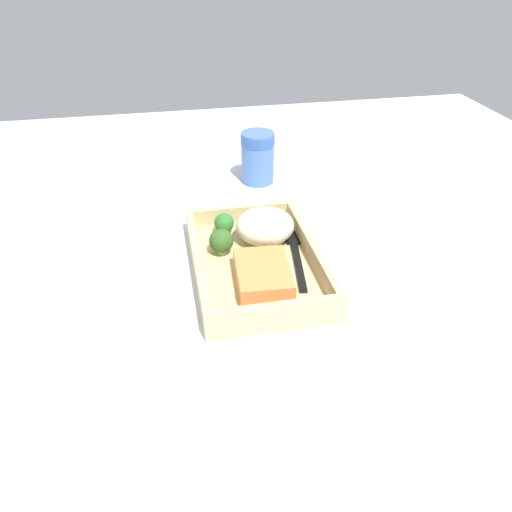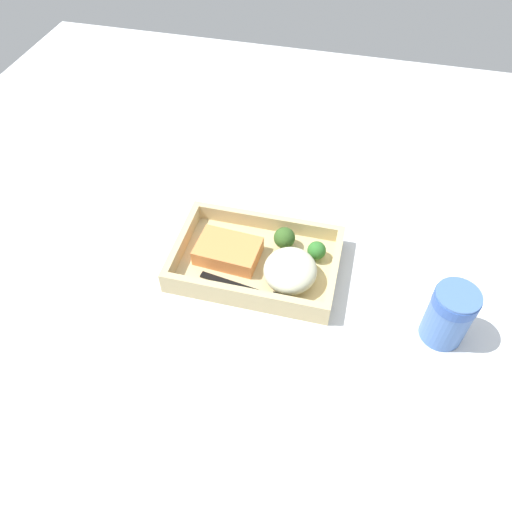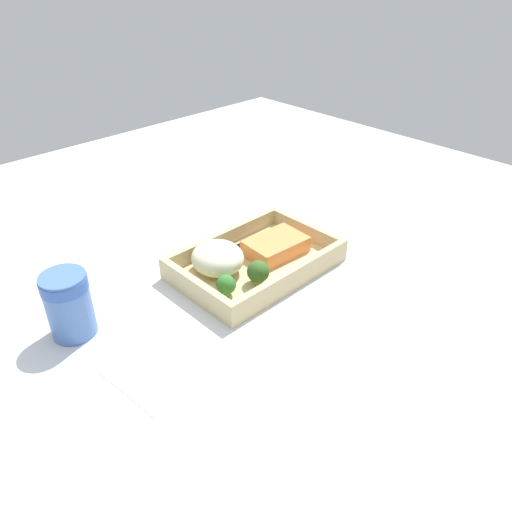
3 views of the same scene
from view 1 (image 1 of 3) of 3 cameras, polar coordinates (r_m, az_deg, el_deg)
name	(u,v)px [view 1 (image 1 of 3)]	position (r cm, az deg, el deg)	size (l,w,h in cm)	color
ground_plane	(256,277)	(74.93, 0.00, -2.36)	(160.00, 160.00, 2.00)	silver
takeout_tray	(256,268)	(74.01, 0.00, -1.36)	(27.55, 18.24, 1.20)	tan
tray_rim	(256,256)	(72.84, 0.00, -0.02)	(27.55, 18.24, 2.93)	tan
salmon_fillet	(261,276)	(68.88, 0.56, -2.27)	(10.52, 7.25, 2.88)	#EA8646
mashed_potatoes	(265,226)	(77.96, 1.03, 3.45)	(8.63, 9.13, 5.31)	beige
broccoli_floret_1	(224,223)	(80.34, -3.66, 3.74)	(3.15, 3.15, 3.54)	#7EA663
broccoli_floret_2	(221,241)	(75.08, -3.98, 1.70)	(3.70, 3.70, 4.16)	#83A560
fork	(296,256)	(75.46, 4.63, 0.04)	(15.87, 4.05, 0.44)	black
paper_cup	(258,155)	(99.34, 0.19, 11.49)	(6.59, 6.59, 10.08)	#476EB2
receipt_slip	(190,195)	(96.72, -7.50, 6.97)	(9.76, 14.27, 0.24)	white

